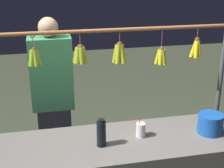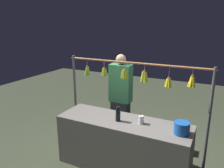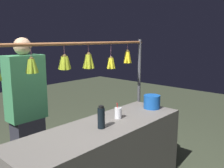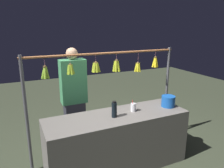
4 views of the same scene
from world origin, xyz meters
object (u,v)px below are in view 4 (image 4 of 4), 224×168
water_bottle (114,110)px  drink_cup (133,107)px  blue_bucket (168,101)px  vendor_person (74,100)px

water_bottle → drink_cup: water_bottle is taller
blue_bucket → drink_cup: bearing=-5.8°
drink_cup → vendor_person: bearing=-48.0°
drink_cup → vendor_person: size_ratio=0.10×
blue_bucket → vendor_person: (1.27, -0.81, -0.06)m
water_bottle → vendor_person: bearing=-67.9°
blue_bucket → drink_cup: size_ratio=1.17×
drink_cup → vendor_person: (0.68, -0.76, -0.04)m
drink_cup → vendor_person: vendor_person is taller
drink_cup → blue_bucket: bearing=174.2°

